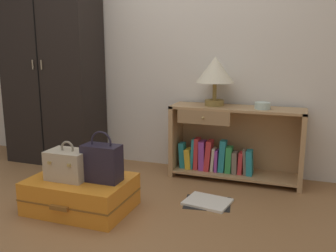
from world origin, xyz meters
name	(u,v)px	position (x,y,z in m)	size (l,w,h in m)	color
ground_plane	(91,227)	(0.00, 0.00, 0.00)	(9.00, 9.00, 0.00)	olive
back_wall	(168,34)	(0.00, 1.50, 1.30)	(6.40, 0.10, 2.60)	silver
wardrobe	(53,64)	(-1.13, 1.20, 1.01)	(0.95, 0.47, 2.02)	black
bookshelf	(230,145)	(0.68, 1.27, 0.31)	(1.16, 0.35, 0.66)	tan
table_lamp	(215,71)	(0.52, 1.28, 0.96)	(0.34, 0.34, 0.43)	olive
bowl	(262,106)	(0.95, 1.22, 0.69)	(0.13, 0.13, 0.06)	silver
suitcase_large	(81,194)	(-0.22, 0.23, 0.12)	(0.73, 0.54, 0.24)	orange
train_case	(68,164)	(-0.29, 0.19, 0.35)	(0.29, 0.21, 0.28)	#B7A88E
handbag	(102,162)	(-0.04, 0.23, 0.38)	(0.27, 0.15, 0.36)	#231E2D
bottle	(30,191)	(-0.68, 0.22, 0.08)	(0.08, 0.08, 0.18)	white
open_book_on_floor	(208,202)	(0.63, 0.65, 0.01)	(0.39, 0.33, 0.02)	white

